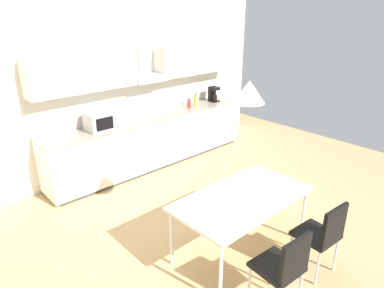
% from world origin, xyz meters
% --- Properties ---
extents(ground_plane, '(8.84, 7.61, 0.02)m').
position_xyz_m(ground_plane, '(0.00, 0.00, -0.01)').
color(ground_plane, tan).
extents(wall_back, '(7.07, 0.10, 2.84)m').
position_xyz_m(wall_back, '(0.00, 2.59, 1.42)').
color(wall_back, silver).
rests_on(wall_back, ground_plane).
extents(kitchen_counter, '(3.98, 0.64, 0.91)m').
position_xyz_m(kitchen_counter, '(0.75, 2.23, 0.46)').
color(kitchen_counter, '#333333').
rests_on(kitchen_counter, ground_plane).
extents(backsplash_tile, '(3.96, 0.02, 0.56)m').
position_xyz_m(backsplash_tile, '(0.75, 2.53, 1.19)').
color(backsplash_tile, silver).
rests_on(backsplash_tile, kitchen_counter).
extents(upper_wall_cabinets, '(3.96, 0.40, 0.55)m').
position_xyz_m(upper_wall_cabinets, '(0.75, 2.37, 1.79)').
color(upper_wall_cabinets, silver).
extents(microwave, '(0.48, 0.35, 0.28)m').
position_xyz_m(microwave, '(-0.23, 2.23, 1.05)').
color(microwave, '#ADADB2').
rests_on(microwave, kitchen_counter).
extents(coffee_maker, '(0.18, 0.19, 0.30)m').
position_xyz_m(coffee_maker, '(2.31, 2.26, 1.06)').
color(coffee_maker, black).
rests_on(coffee_maker, kitchen_counter).
extents(bottle_yellow, '(0.06, 0.06, 0.27)m').
position_xyz_m(bottle_yellow, '(1.76, 2.21, 1.02)').
color(bottle_yellow, yellow).
rests_on(bottle_yellow, kitchen_counter).
extents(bottle_red, '(0.07, 0.07, 0.19)m').
position_xyz_m(bottle_red, '(1.61, 2.22, 0.99)').
color(bottle_red, red).
rests_on(bottle_red, kitchen_counter).
extents(dining_table, '(1.59, 0.86, 0.74)m').
position_xyz_m(dining_table, '(0.01, -0.44, 0.70)').
color(dining_table, silver).
rests_on(dining_table, ground_plane).
extents(chair_near_left, '(0.43, 0.43, 0.87)m').
position_xyz_m(chair_near_left, '(-0.35, -1.25, 0.53)').
color(chair_near_left, black).
rests_on(chair_near_left, ground_plane).
extents(chair_near_right, '(0.43, 0.43, 0.87)m').
position_xyz_m(chair_near_right, '(0.36, -1.25, 0.53)').
color(chair_near_right, black).
rests_on(chair_near_right, ground_plane).
extents(pendant_lamp, '(0.32, 0.32, 0.22)m').
position_xyz_m(pendant_lamp, '(0.01, -0.44, 1.93)').
color(pendant_lamp, silver).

